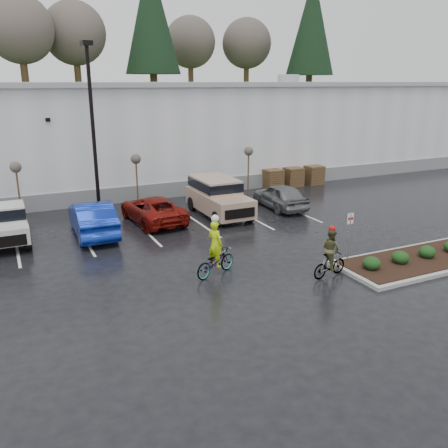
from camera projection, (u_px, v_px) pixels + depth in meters
name	position (u px, v px, depth m)	size (l,w,h in m)	color
ground	(271.00, 281.00, 17.94)	(120.00, 120.00, 0.00)	black
warehouse	(123.00, 131.00, 35.90)	(60.50, 15.50, 7.20)	silver
wooded_ridge	(76.00, 119.00, 55.97)	(80.00, 25.00, 6.00)	#1F3516
lamppost	(92.00, 112.00, 25.02)	(0.50, 1.00, 9.22)	black
sapling_west	(16.00, 170.00, 25.10)	(0.60, 0.60, 3.20)	#452B1B
sapling_mid	(136.00, 162.00, 27.77)	(0.60, 0.60, 3.20)	#452B1B
sapling_east	(249.00, 154.00, 30.86)	(0.60, 0.60, 3.20)	#452B1B
pallet_stack_a	(273.00, 179.00, 33.34)	(1.20, 1.20, 1.35)	#452B1B
pallet_stack_b	(293.00, 177.00, 34.04)	(1.20, 1.20, 1.35)	#452B1B
pallet_stack_c	(314.00, 175.00, 34.78)	(1.20, 1.20, 1.35)	#452B1B
curb_island	(426.00, 259.00, 19.93)	(8.00, 3.00, 0.15)	gray
mulch_bed	(426.00, 257.00, 19.90)	(7.60, 2.60, 0.04)	black
shrub_a	(372.00, 263.00, 18.60)	(0.70, 0.70, 0.52)	black
shrub_b	(400.00, 257.00, 19.22)	(0.70, 0.70, 0.52)	black
shrub_c	(427.00, 252.00, 19.83)	(0.70, 0.70, 0.52)	black
fire_lane_sign	(349.00, 231.00, 19.27)	(0.30, 0.05, 2.20)	gray
pickup_white	(3.00, 221.00, 22.21)	(2.10, 5.20, 1.96)	beige
car_blue	(92.00, 218.00, 23.17)	(1.78, 5.12, 1.69)	navy
car_red	(153.00, 209.00, 25.31)	(2.32, 5.03, 1.40)	maroon
suv_tan	(219.00, 198.00, 26.42)	(2.20, 5.10, 2.06)	tan
car_grey	(280.00, 196.00, 28.04)	(1.76, 4.37, 1.49)	slate
cyclist_hivis	(215.00, 257.00, 18.36)	(2.12, 1.42, 2.43)	#3F3F44
cyclist_olive	(330.00, 258.00, 18.15)	(1.65, 0.82, 2.08)	#3F3F44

